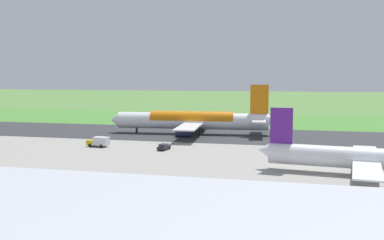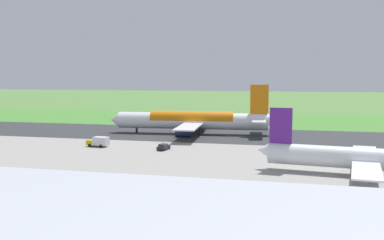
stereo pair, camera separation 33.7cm
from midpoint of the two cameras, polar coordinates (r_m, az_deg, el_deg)
ground_plane at (r=142.57m, az=-3.07°, el=-1.72°), size 800.00×800.00×0.00m
runway_asphalt at (r=142.57m, az=-3.07°, el=-1.71°), size 600.00×36.86×0.06m
apron_concrete at (r=92.87m, az=-12.77°, el=-5.87°), size 440.00×110.00×0.05m
grass_verge_foreground at (r=182.43m, az=0.70°, el=-0.08°), size 600.00×80.00×0.04m
airliner_main at (r=139.92m, az=0.22°, el=-0.06°), size 54.15×44.35×15.88m
airliner_parked_near at (r=87.52m, az=22.04°, el=-4.64°), size 42.13×34.56×12.30m
service_truck_baggage at (r=117.50m, az=-11.91°, el=-2.75°), size 6.01×2.87×2.65m
service_car_followme at (r=110.19m, az=-3.62°, el=-3.49°), size 2.50×4.45×1.62m
no_stopping_sign at (r=181.08m, az=5.83°, el=0.33°), size 0.60×0.10×2.59m
traffic_cone_orange at (r=177.51m, az=4.42°, el=-0.17°), size 0.40×0.40×0.55m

